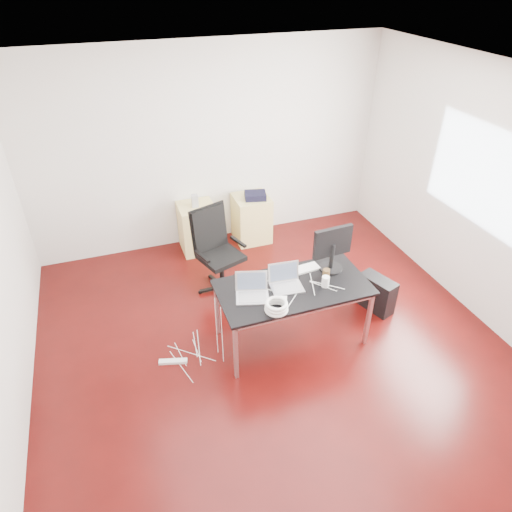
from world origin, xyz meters
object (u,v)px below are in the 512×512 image
object	(u,v)px
filing_cabinet_left	(198,228)
pc_tower	(376,294)
office_chair	(217,247)
filing_cabinet_right	(252,218)
desk	(293,290)

from	to	relation	value
filing_cabinet_left	pc_tower	bearing A→B (deg)	-49.98
office_chair	filing_cabinet_right	distance (m)	1.28
filing_cabinet_right	office_chair	bearing A→B (deg)	-128.97
filing_cabinet_left	filing_cabinet_right	bearing A→B (deg)	0.00
office_chair	pc_tower	size ratio (longest dim) A/B	2.40
office_chair	filing_cabinet_left	bearing A→B (deg)	72.51
desk	filing_cabinet_left	distance (m)	2.27
office_chair	filing_cabinet_right	bearing A→B (deg)	31.97
office_chair	filing_cabinet_right	xyz separation A→B (m)	(0.79, 0.98, -0.26)
filing_cabinet_left	desk	bearing A→B (deg)	-76.12
office_chair	filing_cabinet_right	size ratio (longest dim) A/B	1.54
desk	office_chair	size ratio (longest dim) A/B	1.48
desk	filing_cabinet_right	size ratio (longest dim) A/B	2.29
office_chair	pc_tower	world-z (taller)	office_chair
desk	filing_cabinet_left	bearing A→B (deg)	103.88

